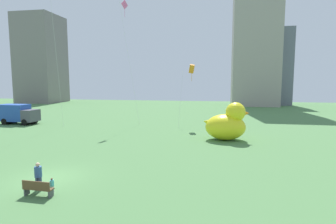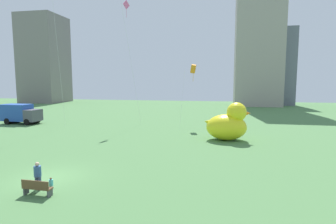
{
  "view_description": "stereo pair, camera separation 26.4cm",
  "coord_description": "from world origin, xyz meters",
  "px_view_note": "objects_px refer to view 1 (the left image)",
  "views": [
    {
      "loc": [
        10.43,
        -15.08,
        6.2
      ],
      "look_at": [
        6.75,
        5.65,
        3.79
      ],
      "focal_mm": 28.9,
      "sensor_mm": 36.0,
      "label": 1
    },
    {
      "loc": [
        10.69,
        -15.03,
        6.2
      ],
      "look_at": [
        6.75,
        5.65,
        3.79
      ],
      "focal_mm": 28.9,
      "sensor_mm": 36.0,
      "label": 2
    }
  ],
  "objects_px": {
    "kite_orange": "(192,69)",
    "giant_inflatable_duck": "(227,124)",
    "park_bench": "(37,188)",
    "box_truck": "(18,114)",
    "person_adult": "(38,175)",
    "kite_pink": "(125,12)",
    "person_child": "(52,185)"
  },
  "relations": [
    {
      "from": "kite_orange",
      "to": "kite_pink",
      "type": "bearing_deg",
      "value": 178.26
    },
    {
      "from": "person_child",
      "to": "kite_pink",
      "type": "bearing_deg",
      "value": 99.0
    },
    {
      "from": "park_bench",
      "to": "kite_pink",
      "type": "bearing_deg",
      "value": 97.62
    },
    {
      "from": "person_child",
      "to": "kite_pink",
      "type": "relative_size",
      "value": 0.05
    },
    {
      "from": "person_adult",
      "to": "person_child",
      "type": "relative_size",
      "value": 1.83
    },
    {
      "from": "person_child",
      "to": "giant_inflatable_duck",
      "type": "relative_size",
      "value": 0.18
    },
    {
      "from": "person_child",
      "to": "kite_orange",
      "type": "height_order",
      "value": "kite_orange"
    },
    {
      "from": "giant_inflatable_duck",
      "to": "kite_pink",
      "type": "bearing_deg",
      "value": 148.66
    },
    {
      "from": "box_truck",
      "to": "kite_pink",
      "type": "bearing_deg",
      "value": 10.15
    },
    {
      "from": "box_truck",
      "to": "giant_inflatable_duck",
      "type": "bearing_deg",
      "value": -10.9
    },
    {
      "from": "giant_inflatable_duck",
      "to": "box_truck",
      "type": "distance_m",
      "value": 30.02
    },
    {
      "from": "box_truck",
      "to": "kite_orange",
      "type": "distance_m",
      "value": 25.87
    },
    {
      "from": "park_bench",
      "to": "kite_pink",
      "type": "height_order",
      "value": "kite_pink"
    },
    {
      "from": "giant_inflatable_duck",
      "to": "kite_pink",
      "type": "height_order",
      "value": "kite_pink"
    },
    {
      "from": "person_adult",
      "to": "park_bench",
      "type": "bearing_deg",
      "value": -58.32
    },
    {
      "from": "giant_inflatable_duck",
      "to": "kite_orange",
      "type": "xyz_separation_m",
      "value": [
        -4.54,
        8.18,
        6.12
      ]
    },
    {
      "from": "giant_inflatable_duck",
      "to": "box_truck",
      "type": "bearing_deg",
      "value": 169.1
    },
    {
      "from": "park_bench",
      "to": "kite_pink",
      "type": "distance_m",
      "value": 29.31
    },
    {
      "from": "person_adult",
      "to": "person_child",
      "type": "xyz_separation_m",
      "value": [
        1.0,
        -0.25,
        -0.41
      ]
    },
    {
      "from": "park_bench",
      "to": "kite_pink",
      "type": "xyz_separation_m",
      "value": [
        -3.31,
        24.77,
        15.31
      ]
    },
    {
      "from": "person_adult",
      "to": "kite_pink",
      "type": "bearing_deg",
      "value": 96.75
    },
    {
      "from": "person_child",
      "to": "kite_orange",
      "type": "bearing_deg",
      "value": 77.02
    },
    {
      "from": "park_bench",
      "to": "kite_orange",
      "type": "relative_size",
      "value": 0.2
    },
    {
      "from": "kite_orange",
      "to": "giant_inflatable_duck",
      "type": "bearing_deg",
      "value": -61.0
    },
    {
      "from": "box_truck",
      "to": "kite_orange",
      "type": "bearing_deg",
      "value": 5.73
    },
    {
      "from": "giant_inflatable_duck",
      "to": "person_adult",
      "type": "bearing_deg",
      "value": -125.44
    },
    {
      "from": "person_child",
      "to": "box_truck",
      "type": "relative_size",
      "value": 0.16
    },
    {
      "from": "giant_inflatable_duck",
      "to": "kite_pink",
      "type": "xyz_separation_m",
      "value": [
        -13.91,
        8.47,
        14.08
      ]
    },
    {
      "from": "person_child",
      "to": "person_adult",
      "type": "bearing_deg",
      "value": 165.75
    },
    {
      "from": "person_adult",
      "to": "kite_pink",
      "type": "height_order",
      "value": "kite_pink"
    },
    {
      "from": "giant_inflatable_duck",
      "to": "kite_pink",
      "type": "relative_size",
      "value": 0.28
    },
    {
      "from": "park_bench",
      "to": "box_truck",
      "type": "height_order",
      "value": "box_truck"
    }
  ]
}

